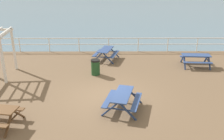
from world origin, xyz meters
name	(u,v)px	position (x,y,z in m)	size (l,w,h in m)	color
ground_plane	(108,98)	(0.00, 0.00, -0.10)	(30.00, 24.00, 0.20)	brown
seaward_railing	(109,42)	(0.00, 7.75, 0.76)	(23.07, 0.07, 1.08)	white
picnic_table_near_right	(196,58)	(5.73, 4.39, 0.58)	(1.91, 1.66, 0.80)	#334C84
picnic_table_mid_centre	(123,97)	(0.67, -1.23, 0.58)	(1.90, 2.12, 0.80)	#334C84
picnic_table_far_left	(106,52)	(-0.18, 5.75, 0.58)	(1.92, 2.13, 0.80)	#334C84
litter_bin	(96,67)	(-0.76, 2.93, 0.48)	(0.55, 0.55, 0.95)	#1E4723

